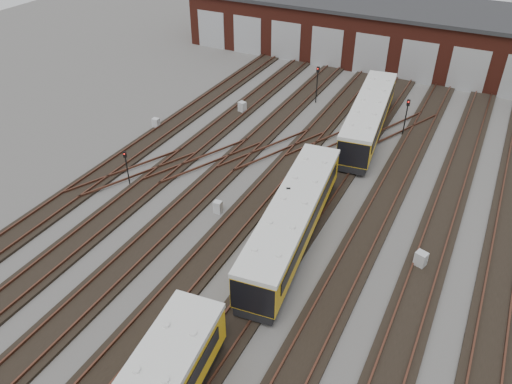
% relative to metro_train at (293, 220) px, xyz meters
% --- Properties ---
extents(ground, '(120.00, 120.00, 0.00)m').
position_rel_metro_train_xyz_m(ground, '(-2.00, -4.12, -1.82)').
color(ground, '#474542').
rests_on(ground, ground).
extents(track_network, '(30.40, 70.00, 0.33)m').
position_rel_metro_train_xyz_m(track_network, '(-2.17, -3.53, -1.71)').
color(track_network, black).
rests_on(track_network, ground).
extents(maintenance_shed, '(51.00, 12.50, 6.35)m').
position_rel_metro_train_xyz_m(maintenance_shed, '(-2.01, 35.85, 1.38)').
color(maintenance_shed, '#541E15').
rests_on(maintenance_shed, ground).
extents(metro_train, '(4.19, 46.28, 2.91)m').
position_rel_metro_train_xyz_m(metro_train, '(0.00, 0.00, 0.00)').
color(metro_train, black).
rests_on(metro_train, ground).
extents(signal_mast_0, '(0.26, 0.25, 2.88)m').
position_rel_metro_train_xyz_m(signal_mast_0, '(-13.25, 0.50, 0.02)').
color(signal_mast_0, black).
rests_on(signal_mast_0, ground).
extents(signal_mast_1, '(0.29, 0.28, 3.27)m').
position_rel_metro_train_xyz_m(signal_mast_1, '(-0.83, 1.07, 0.27)').
color(signal_mast_1, black).
rests_on(signal_mast_1, ground).
extents(signal_mast_2, '(0.27, 0.25, 3.62)m').
position_rel_metro_train_xyz_m(signal_mast_2, '(-6.43, 20.43, 0.48)').
color(signal_mast_2, black).
rests_on(signal_mast_2, ground).
extents(signal_mast_3, '(0.27, 0.26, 3.31)m').
position_rel_metro_train_xyz_m(signal_mast_3, '(2.77, 17.55, 0.30)').
color(signal_mast_3, black).
rests_on(signal_mast_3, ground).
extents(relay_cabinet_0, '(0.59, 0.50, 0.96)m').
position_rel_metro_train_xyz_m(relay_cabinet_0, '(-17.00, 8.84, -1.34)').
color(relay_cabinet_0, '#B8BBBE').
rests_on(relay_cabinet_0, ground).
extents(relay_cabinet_1, '(0.79, 0.72, 1.10)m').
position_rel_metro_train_xyz_m(relay_cabinet_1, '(-11.71, 15.09, -1.27)').
color(relay_cabinet_1, '#B8BBBE').
rests_on(relay_cabinet_1, ground).
extents(relay_cabinet_2, '(0.56, 0.47, 0.90)m').
position_rel_metro_train_xyz_m(relay_cabinet_2, '(-5.77, 0.64, -1.37)').
color(relay_cabinet_2, '#B8BBBE').
rests_on(relay_cabinet_2, ground).
extents(relay_cabinet_3, '(0.72, 0.67, 0.95)m').
position_rel_metro_train_xyz_m(relay_cabinet_3, '(-0.96, 18.95, -1.34)').
color(relay_cabinet_3, '#B8BBBE').
rests_on(relay_cabinet_3, ground).
extents(relay_cabinet_4, '(0.79, 0.71, 1.09)m').
position_rel_metro_train_xyz_m(relay_cabinet_4, '(7.63, 1.46, -1.28)').
color(relay_cabinet_4, '#B8BBBE').
rests_on(relay_cabinet_4, ground).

